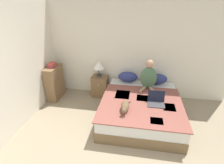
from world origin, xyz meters
name	(u,v)px	position (x,y,z in m)	size (l,w,h in m)	color
wall_back	(129,50)	(0.00, 3.06, 1.27)	(5.12, 0.05, 2.55)	silver
wall_side	(16,66)	(-2.08, 1.52, 1.27)	(0.05, 4.04, 2.55)	silver
bed	(141,108)	(0.40, 2.00, 0.24)	(1.72, 1.97, 0.48)	brown
pillow_near	(128,77)	(0.02, 2.83, 0.61)	(0.51, 0.28, 0.26)	navy
pillow_far	(157,79)	(0.77, 2.83, 0.61)	(0.51, 0.28, 0.26)	navy
person_sitting	(149,77)	(0.53, 2.53, 0.79)	(0.40, 0.39, 0.74)	#476B4C
cat_tabby	(125,107)	(0.08, 1.50, 0.56)	(0.18, 0.54, 0.17)	brown
laptop_open	(156,101)	(0.70, 1.85, 0.53)	(0.35, 0.29, 0.25)	#424247
nightstand	(100,86)	(-0.73, 2.81, 0.29)	(0.42, 0.38, 0.57)	brown
table_lamp	(99,66)	(-0.74, 2.81, 0.89)	(0.31, 0.31, 0.43)	#38383D
bookshelf	(55,82)	(-1.90, 2.52, 0.44)	(0.27, 0.61, 0.88)	brown
book_stack_top	(52,65)	(-1.89, 2.52, 0.94)	(0.19, 0.23, 0.11)	#B24238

